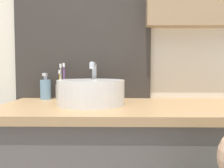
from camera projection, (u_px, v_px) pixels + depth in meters
The scene contains 4 objects.
wall_back at pixel (134, 17), 1.42m from camera, with size 3.20×0.18×2.50m.
sink_basin at pixel (91, 92), 1.16m from camera, with size 0.31×0.37×0.20m.
toothbrush_holder at pixel (62, 91), 1.36m from camera, with size 0.07×0.07×0.20m.
soap_dispenser at pixel (46, 89), 1.36m from camera, with size 0.06×0.06×0.14m.
Camera 1 is at (-0.09, -0.82, 0.98)m, focal length 40.00 mm.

